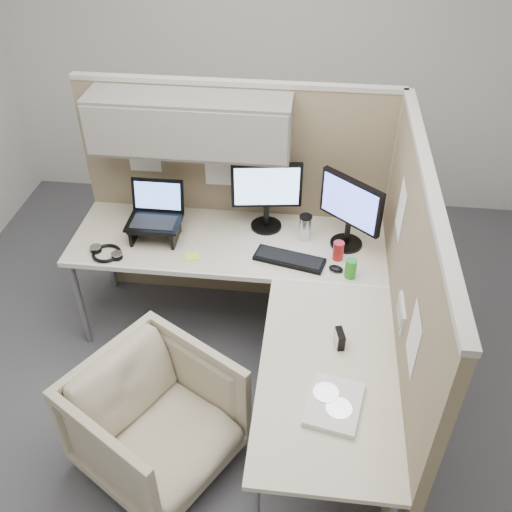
# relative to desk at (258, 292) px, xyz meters

# --- Properties ---
(ground) EXTENTS (4.50, 4.50, 0.00)m
(ground) POSITION_rel_desk_xyz_m (-0.12, -0.13, -0.69)
(ground) COLOR #45444A
(ground) RESTS_ON ground
(partition_back) EXTENTS (2.00, 0.36, 1.63)m
(partition_back) POSITION_rel_desk_xyz_m (-0.34, 0.70, 0.41)
(partition_back) COLOR #8A775A
(partition_back) RESTS_ON ground
(partition_right) EXTENTS (0.07, 2.03, 1.63)m
(partition_right) POSITION_rel_desk_xyz_m (0.78, -0.19, 0.13)
(partition_right) COLOR #8A775A
(partition_right) RESTS_ON ground
(desk) EXTENTS (2.00, 1.98, 0.73)m
(desk) POSITION_rel_desk_xyz_m (0.00, 0.00, 0.00)
(desk) COLOR beige
(desk) RESTS_ON ground
(office_chair) EXTENTS (0.96, 0.97, 0.75)m
(office_chair) POSITION_rel_desk_xyz_m (-0.46, -0.69, -0.31)
(office_chair) COLOR #B8AE92
(office_chair) RESTS_ON ground
(monitor_left) EXTENTS (0.44, 0.20, 0.47)m
(monitor_left) POSITION_rel_desk_xyz_m (-0.01, 0.59, 0.32)
(monitor_left) COLOR black
(monitor_left) RESTS_ON desk
(monitor_right) EXTENTS (0.36, 0.31, 0.47)m
(monitor_right) POSITION_rel_desk_xyz_m (0.50, 0.46, 0.32)
(monitor_right) COLOR black
(monitor_right) RESTS_ON desk
(laptop_station) EXTENTS (0.33, 0.28, 0.35)m
(laptop_station) POSITION_rel_desk_xyz_m (-0.69, 0.41, 0.18)
(laptop_station) COLOR black
(laptop_station) RESTS_ON desk
(keyboard) EXTENTS (0.45, 0.24, 0.02)m
(keyboard) POSITION_rel_desk_xyz_m (0.16, 0.25, 0.05)
(keyboard) COLOR black
(keyboard) RESTS_ON desk
(mouse) EXTENTS (0.10, 0.08, 0.03)m
(mouse) POSITION_rel_desk_xyz_m (0.44, 0.19, 0.06)
(mouse) COLOR black
(mouse) RESTS_ON desk
(travel_mug) EXTENTS (0.08, 0.08, 0.17)m
(travel_mug) POSITION_rel_desk_xyz_m (0.24, 0.49, 0.13)
(travel_mug) COLOR silver
(travel_mug) RESTS_ON desk
(soda_can_green) EXTENTS (0.07, 0.07, 0.12)m
(soda_can_green) POSITION_rel_desk_xyz_m (0.52, 0.15, 0.10)
(soda_can_green) COLOR #268C1E
(soda_can_green) RESTS_ON desk
(soda_can_silver) EXTENTS (0.07, 0.07, 0.12)m
(soda_can_silver) POSITION_rel_desk_xyz_m (0.45, 0.31, 0.10)
(soda_can_silver) COLOR #B21E1E
(soda_can_silver) RESTS_ON desk
(sticky_note_c) EXTENTS (0.10, 0.10, 0.01)m
(sticky_note_c) POSITION_rel_desk_xyz_m (-0.59, 0.44, 0.05)
(sticky_note_c) COLOR #F4FF43
(sticky_note_c) RESTS_ON desk
(sticky_note_a) EXTENTS (0.10, 0.10, 0.01)m
(sticky_note_a) POSITION_rel_desk_xyz_m (-0.43, 0.22, 0.05)
(sticky_note_a) COLOR #F4FF43
(sticky_note_a) RESTS_ON desk
(headphones) EXTENTS (0.23, 0.23, 0.03)m
(headphones) POSITION_rel_desk_xyz_m (-0.95, 0.18, 0.06)
(headphones) COLOR black
(headphones) RESTS_ON desk
(paper_stack) EXTENTS (0.29, 0.34, 0.03)m
(paper_stack) POSITION_rel_desk_xyz_m (0.44, -0.79, 0.06)
(paper_stack) COLOR white
(paper_stack) RESTS_ON desk
(desk_clock) EXTENTS (0.06, 0.10, 0.09)m
(desk_clock) POSITION_rel_desk_xyz_m (0.46, -0.40, 0.09)
(desk_clock) COLOR black
(desk_clock) RESTS_ON desk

